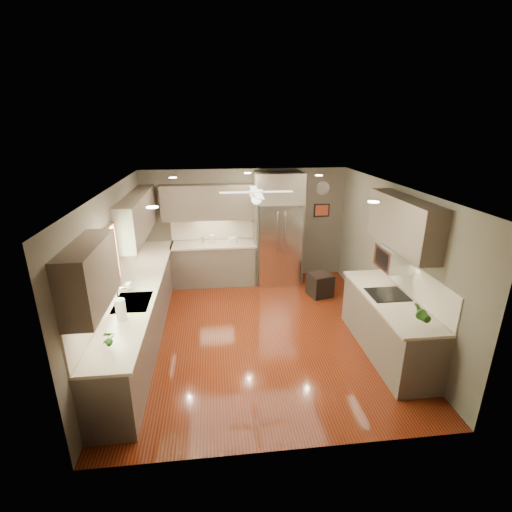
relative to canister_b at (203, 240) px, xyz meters
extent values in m
plane|color=#431308|center=(0.96, -2.24, -1.01)|extent=(5.00, 5.00, 0.00)
plane|color=white|center=(0.96, -2.24, 1.49)|extent=(5.00, 5.00, 0.00)
plane|color=brown|center=(0.96, 0.26, 0.24)|extent=(4.50, 0.00, 4.50)
plane|color=brown|center=(0.96, -4.74, 0.24)|extent=(4.50, 0.00, 4.50)
plane|color=brown|center=(-1.29, -2.24, 0.24)|extent=(0.00, 5.00, 5.00)
plane|color=brown|center=(3.21, -2.24, 0.24)|extent=(0.00, 5.00, 5.00)
cylinder|color=silver|center=(0.00, 0.00, 0.00)|extent=(0.10, 0.10, 0.12)
cylinder|color=beige|center=(0.21, -0.06, 0.02)|extent=(0.14, 0.14, 0.20)
imported|color=white|center=(-1.11, -2.31, 0.02)|extent=(0.08, 0.09, 0.18)
imported|color=#245518|center=(-1.01, -3.95, 0.07)|extent=(0.17, 0.13, 0.28)
imported|color=#245518|center=(2.88, -3.85, 0.10)|extent=(0.20, 0.17, 0.34)
imported|color=beige|center=(0.66, -0.06, -0.04)|extent=(0.24, 0.24, 0.06)
cube|color=brown|center=(-0.99, -2.09, -0.56)|extent=(0.60, 4.70, 0.90)
cube|color=beige|center=(-0.98, -2.09, -0.09)|extent=(0.65, 4.70, 0.04)
cube|color=beige|center=(-1.28, -2.09, 0.19)|extent=(0.02, 4.70, 0.50)
cube|color=brown|center=(0.23, -0.04, -0.56)|extent=(1.85, 0.60, 0.90)
cube|color=beige|center=(0.23, -0.06, -0.09)|extent=(1.85, 0.65, 0.04)
cube|color=beige|center=(0.23, 0.25, 0.19)|extent=(1.85, 0.02, 0.50)
cube|color=brown|center=(-1.13, -3.84, 0.82)|extent=(0.33, 1.20, 0.75)
cube|color=brown|center=(-1.13, -0.94, 0.82)|extent=(0.33, 2.40, 0.75)
cube|color=brown|center=(0.23, 0.09, 0.82)|extent=(2.15, 0.33, 0.75)
cube|color=brown|center=(3.04, -2.79, 1.02)|extent=(0.33, 1.70, 0.75)
cube|color=#BFF2B2|center=(-1.28, -2.74, 0.54)|extent=(0.01, 1.00, 0.80)
cube|color=brown|center=(-1.25, -2.74, 0.97)|extent=(0.05, 1.12, 0.06)
cube|color=brown|center=(-1.25, -2.74, 0.11)|extent=(0.05, 1.12, 0.06)
cube|color=brown|center=(-1.25, -3.27, 0.54)|extent=(0.05, 0.06, 0.80)
cube|color=brown|center=(-1.25, -2.21, 0.54)|extent=(0.05, 0.06, 0.80)
cube|color=silver|center=(-0.97, -2.74, -0.08)|extent=(0.50, 0.70, 0.03)
cube|color=#262626|center=(-0.97, -2.74, -0.12)|extent=(0.44, 0.62, 0.05)
cylinder|color=silver|center=(-1.17, -2.74, 0.04)|extent=(0.02, 0.02, 0.24)
cylinder|color=silver|center=(-1.11, -2.74, 0.16)|extent=(0.16, 0.02, 0.02)
cube|color=silver|center=(1.66, -0.10, -0.10)|extent=(0.92, 0.72, 1.82)
cube|color=black|center=(1.66, -0.44, -0.35)|extent=(0.88, 0.02, 0.02)
cube|color=black|center=(1.66, -0.45, 0.24)|extent=(0.01, 0.02, 1.00)
cylinder|color=silver|center=(1.58, -0.48, 0.24)|extent=(0.02, 0.02, 0.90)
cylinder|color=silver|center=(1.74, -0.48, 0.24)|extent=(0.02, 0.02, 0.90)
cube|color=brown|center=(1.66, -0.04, 1.13)|extent=(1.04, 0.60, 0.63)
cube|color=brown|center=(1.16, -0.04, -0.10)|extent=(0.06, 0.60, 1.82)
cube|color=brown|center=(2.16, -0.04, -0.10)|extent=(0.06, 0.60, 1.82)
cube|color=brown|center=(2.88, -3.04, -0.56)|extent=(0.65, 2.20, 0.90)
cube|color=beige|center=(2.87, -3.04, -0.09)|extent=(0.70, 2.20, 0.04)
cube|color=beige|center=(3.20, -3.04, 0.19)|extent=(0.02, 2.20, 0.50)
cube|color=black|center=(2.87, -2.94, -0.07)|extent=(0.56, 0.52, 0.01)
cube|color=silver|center=(2.99, -2.79, 0.47)|extent=(0.42, 0.55, 0.34)
cube|color=black|center=(2.78, -2.79, 0.47)|extent=(0.02, 0.40, 0.26)
cylinder|color=white|center=(0.96, -1.94, 1.45)|extent=(0.03, 0.03, 0.08)
cylinder|color=white|center=(0.96, -1.94, 1.35)|extent=(0.22, 0.22, 0.10)
sphere|color=white|center=(0.96, -1.94, 1.25)|extent=(0.16, 0.16, 0.16)
cube|color=white|center=(1.31, -1.94, 1.37)|extent=(0.48, 0.11, 0.01)
cube|color=white|center=(0.96, -1.59, 1.37)|extent=(0.11, 0.48, 0.01)
cube|color=white|center=(0.61, -1.94, 1.37)|extent=(0.48, 0.11, 0.01)
cube|color=white|center=(0.96, -2.29, 1.37)|extent=(0.11, 0.48, 0.01)
cylinder|color=white|center=(-0.44, -0.94, 1.48)|extent=(0.14, 0.14, 0.01)
cylinder|color=white|center=(2.26, -0.94, 1.48)|extent=(0.14, 0.14, 0.01)
cylinder|color=white|center=(-0.44, -3.44, 1.48)|extent=(0.14, 0.14, 0.01)
cylinder|color=white|center=(2.26, -3.44, 1.48)|extent=(0.14, 0.14, 0.01)
cylinder|color=white|center=(0.96, -0.44, 1.48)|extent=(0.14, 0.14, 0.01)
cylinder|color=white|center=(2.71, 0.24, 1.04)|extent=(0.30, 0.03, 0.30)
cylinder|color=silver|center=(2.71, 0.23, 1.04)|extent=(0.29, 0.00, 0.29)
cube|color=black|center=(2.71, 0.24, 0.54)|extent=(0.36, 0.03, 0.30)
cube|color=#AC3E22|center=(2.71, 0.22, 0.54)|extent=(0.30, 0.01, 0.24)
cube|color=black|center=(2.42, -0.94, -0.79)|extent=(0.53, 0.53, 0.49)
cube|color=black|center=(2.42, -0.94, -0.55)|extent=(0.50, 0.50, 0.03)
cylinder|color=white|center=(-1.01, -3.26, 0.07)|extent=(0.13, 0.13, 0.31)
cylinder|color=silver|center=(-1.01, -3.26, 0.08)|extent=(0.03, 0.03, 0.33)
camera|label=1|loc=(0.28, -7.82, 2.41)|focal=26.00mm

